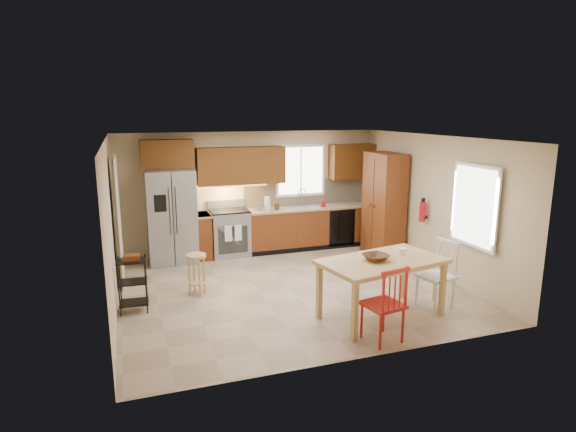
# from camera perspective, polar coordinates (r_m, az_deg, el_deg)

# --- Properties ---
(floor) EXTENTS (5.50, 5.50, 0.00)m
(floor) POSITION_cam_1_polar(r_m,az_deg,el_deg) (8.18, 0.23, -8.52)
(floor) COLOR gray
(floor) RESTS_ON ground
(ceiling) EXTENTS (5.50, 5.00, 0.02)m
(ceiling) POSITION_cam_1_polar(r_m,az_deg,el_deg) (7.65, 0.24, 9.25)
(ceiling) COLOR silver
(ceiling) RESTS_ON ground
(wall_back) EXTENTS (5.50, 0.02, 2.50)m
(wall_back) POSITION_cam_1_polar(r_m,az_deg,el_deg) (10.17, -4.39, 2.92)
(wall_back) COLOR #CCB793
(wall_back) RESTS_ON ground
(wall_front) EXTENTS (5.50, 0.02, 2.50)m
(wall_front) POSITION_cam_1_polar(r_m,az_deg,el_deg) (5.60, 8.68, -5.13)
(wall_front) COLOR #CCB793
(wall_front) RESTS_ON ground
(wall_left) EXTENTS (0.02, 5.00, 2.50)m
(wall_left) POSITION_cam_1_polar(r_m,az_deg,el_deg) (7.41, -20.29, -1.41)
(wall_left) COLOR #CCB793
(wall_left) RESTS_ON ground
(wall_right) EXTENTS (0.02, 5.00, 2.50)m
(wall_right) POSITION_cam_1_polar(r_m,az_deg,el_deg) (9.08, 16.86, 1.27)
(wall_right) COLOR #CCB793
(wall_right) RESTS_ON ground
(refrigerator) EXTENTS (0.92, 0.75, 1.82)m
(refrigerator) POSITION_cam_1_polar(r_m,az_deg,el_deg) (9.59, -13.65, -0.05)
(refrigerator) COLOR gray
(refrigerator) RESTS_ON floor
(range_stove) EXTENTS (0.76, 0.63, 0.92)m
(range_stove) POSITION_cam_1_polar(r_m,az_deg,el_deg) (9.91, -6.93, -2.06)
(range_stove) COLOR gray
(range_stove) RESTS_ON floor
(base_cabinet_narrow) EXTENTS (0.30, 0.60, 0.90)m
(base_cabinet_narrow) POSITION_cam_1_polar(r_m,az_deg,el_deg) (9.84, -10.08, -2.34)
(base_cabinet_narrow) COLOR #632D12
(base_cabinet_narrow) RESTS_ON floor
(base_cabinet_run) EXTENTS (2.92, 0.60, 0.90)m
(base_cabinet_run) POSITION_cam_1_polar(r_m,az_deg,el_deg) (10.45, 2.97, -1.29)
(base_cabinet_run) COLOR #632D12
(base_cabinet_run) RESTS_ON floor
(dishwasher) EXTENTS (0.60, 0.02, 0.78)m
(dishwasher) POSITION_cam_1_polar(r_m,az_deg,el_deg) (10.41, 6.42, -1.40)
(dishwasher) COLOR black
(dishwasher) RESTS_ON floor
(backsplash) EXTENTS (2.92, 0.03, 0.55)m
(backsplash) POSITION_cam_1_polar(r_m,az_deg,el_deg) (10.56, 2.44, 2.89)
(backsplash) COLOR #C3B093
(backsplash) RESTS_ON wall_back
(upper_over_fridge) EXTENTS (1.00, 0.35, 0.55)m
(upper_over_fridge) POSITION_cam_1_polar(r_m,az_deg,el_deg) (9.61, -14.13, 7.14)
(upper_over_fridge) COLOR #592F0E
(upper_over_fridge) RESTS_ON wall_back
(upper_left_block) EXTENTS (1.80, 0.35, 0.75)m
(upper_left_block) POSITION_cam_1_polar(r_m,az_deg,el_deg) (9.87, -5.60, 5.97)
(upper_left_block) COLOR #592F0E
(upper_left_block) RESTS_ON wall_back
(upper_right_block) EXTENTS (1.00, 0.35, 0.75)m
(upper_right_block) POSITION_cam_1_polar(r_m,az_deg,el_deg) (10.72, 7.60, 6.43)
(upper_right_block) COLOR #592F0E
(upper_right_block) RESTS_ON wall_back
(window_back) EXTENTS (1.12, 0.04, 1.12)m
(window_back) POSITION_cam_1_polar(r_m,az_deg,el_deg) (10.42, 1.49, 5.40)
(window_back) COLOR white
(window_back) RESTS_ON wall_back
(sink) EXTENTS (0.62, 0.46, 0.16)m
(sink) POSITION_cam_1_polar(r_m,az_deg,el_deg) (10.29, 2.01, 0.85)
(sink) COLOR gray
(sink) RESTS_ON base_cabinet_run
(undercab_glow) EXTENTS (1.60, 0.30, 0.01)m
(undercab_glow) POSITION_cam_1_polar(r_m,az_deg,el_deg) (9.83, -7.22, 3.59)
(undercab_glow) COLOR #FFBF66
(undercab_glow) RESTS_ON wall_back
(soap_bottle) EXTENTS (0.09, 0.09, 0.19)m
(soap_bottle) POSITION_cam_1_polar(r_m,az_deg,el_deg) (10.32, 4.19, 1.62)
(soap_bottle) COLOR #AD0C18
(soap_bottle) RESTS_ON base_cabinet_run
(paper_towel) EXTENTS (0.12, 0.12, 0.28)m
(paper_towel) POSITION_cam_1_polar(r_m,az_deg,el_deg) (9.94, -2.46, 1.49)
(paper_towel) COLOR silver
(paper_towel) RESTS_ON base_cabinet_run
(canister_steel) EXTENTS (0.11, 0.11, 0.18)m
(canister_steel) POSITION_cam_1_polar(r_m,az_deg,el_deg) (9.90, -3.57, 1.14)
(canister_steel) COLOR gray
(canister_steel) RESTS_ON base_cabinet_run
(canister_wood) EXTENTS (0.10, 0.10, 0.14)m
(canister_wood) POSITION_cam_1_polar(r_m,az_deg,el_deg) (9.99, -1.31, 1.14)
(canister_wood) COLOR #503115
(canister_wood) RESTS_ON base_cabinet_run
(pantry) EXTENTS (0.50, 0.95, 2.10)m
(pantry) POSITION_cam_1_polar(r_m,az_deg,el_deg) (9.93, 11.28, 1.31)
(pantry) COLOR #632D12
(pantry) RESTS_ON floor
(fire_extinguisher) EXTENTS (0.12, 0.12, 0.36)m
(fire_extinguisher) POSITION_cam_1_polar(r_m,az_deg,el_deg) (9.16, 15.65, 0.48)
(fire_extinguisher) COLOR #AD0C18
(fire_extinguisher) RESTS_ON wall_right
(window_right) EXTENTS (0.04, 1.02, 1.32)m
(window_right) POSITION_cam_1_polar(r_m,az_deg,el_deg) (8.11, 21.25, 1.11)
(window_right) COLOR white
(window_right) RESTS_ON wall_right
(doorway) EXTENTS (0.04, 0.95, 2.10)m
(doorway) POSITION_cam_1_polar(r_m,az_deg,el_deg) (8.72, -19.52, -0.71)
(doorway) COLOR #8C7A59
(doorway) RESTS_ON wall_left
(dining_table) EXTENTS (1.90, 1.30, 0.85)m
(dining_table) POSITION_cam_1_polar(r_m,az_deg,el_deg) (7.08, 10.99, -8.48)
(dining_table) COLOR tan
(dining_table) RESTS_ON floor
(chair_red) EXTENTS (0.56, 0.56, 1.02)m
(chair_red) POSITION_cam_1_polar(r_m,az_deg,el_deg) (6.36, 11.18, -10.11)
(chair_red) COLOR #AF201B
(chair_red) RESTS_ON floor
(chair_white) EXTENTS (0.56, 0.56, 1.02)m
(chair_white) POSITION_cam_1_polar(r_m,az_deg,el_deg) (7.59, 17.12, -6.68)
(chair_white) COLOR silver
(chair_white) RESTS_ON floor
(table_bowl) EXTENTS (0.41, 0.41, 0.09)m
(table_bowl) POSITION_cam_1_polar(r_m,az_deg,el_deg) (6.89, 10.35, -5.23)
(table_bowl) COLOR #503115
(table_bowl) RESTS_ON dining_table
(table_jar) EXTENTS (0.17, 0.17, 0.17)m
(table_jar) POSITION_cam_1_polar(r_m,az_deg,el_deg) (7.21, 13.36, -4.29)
(table_jar) COLOR silver
(table_jar) RESTS_ON dining_table
(bar_stool) EXTENTS (0.41, 0.41, 0.67)m
(bar_stool) POSITION_cam_1_polar(r_m,az_deg,el_deg) (7.93, -10.77, -6.83)
(bar_stool) COLOR tan
(bar_stool) RESTS_ON floor
(utility_cart) EXTENTS (0.43, 0.35, 0.83)m
(utility_cart) POSITION_cam_1_polar(r_m,az_deg,el_deg) (7.50, -17.90, -7.77)
(utility_cart) COLOR black
(utility_cart) RESTS_ON floor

